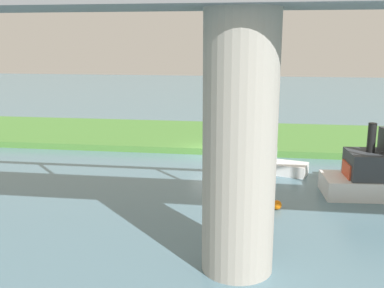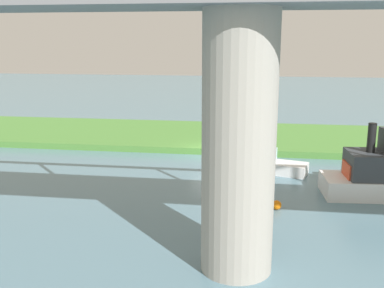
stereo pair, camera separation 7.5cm
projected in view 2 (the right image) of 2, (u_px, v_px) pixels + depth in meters
name	position (u px, v px, depth m)	size (l,w,h in m)	color
ground_plane	(208.00, 155.00, 35.21)	(160.00, 160.00, 0.00)	slate
grassy_bank	(215.00, 136.00, 40.94)	(80.00, 12.00, 0.50)	#4C8438
bridge_pylon	(239.00, 146.00, 16.67)	(2.74, 2.74, 9.83)	#9E998E
person_on_bank	(235.00, 137.00, 36.08)	(0.49, 0.49, 1.39)	#2D334C
mooring_post	(228.00, 143.00, 35.36)	(0.20, 0.20, 0.83)	brown
motorboat_red	(269.00, 164.00, 30.64)	(5.03, 2.92, 1.58)	white
marker_buoy	(277.00, 205.00, 23.83)	(0.50, 0.50, 0.50)	orange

